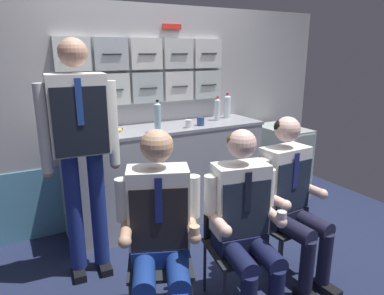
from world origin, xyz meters
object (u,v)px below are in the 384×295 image
(folding_chair_by_counter, at_px, (274,208))
(crew_member_left, at_px, (159,226))
(crew_member_right, at_px, (245,218))
(crew_member_standing, at_px, (80,138))
(service_trolley, at_px, (280,161))
(folding_chair_left, at_px, (159,242))
(water_bottle_tall, at_px, (227,106))
(coffee_cup_white, at_px, (66,130))
(folding_chair_right, at_px, (234,231))
(snack_banana, at_px, (115,131))
(crew_member_by_counter, at_px, (291,193))

(folding_chair_by_counter, bearing_deg, crew_member_left, -170.47)
(crew_member_right, distance_m, crew_member_standing, 1.30)
(service_trolley, height_order, folding_chair_left, service_trolley)
(service_trolley, height_order, folding_chair_by_counter, service_trolley)
(folding_chair_left, bearing_deg, folding_chair_by_counter, 1.88)
(crew_member_left, distance_m, crew_member_standing, 0.93)
(crew_member_left, xyz_separation_m, water_bottle_tall, (1.44, 1.41, 0.43))
(service_trolley, bearing_deg, water_bottle_tall, 157.60)
(water_bottle_tall, height_order, coffee_cup_white, water_bottle_tall)
(water_bottle_tall, relative_size, coffee_cup_white, 3.46)
(crew_member_left, height_order, crew_member_standing, crew_member_standing)
(coffee_cup_white, bearing_deg, folding_chair_right, -59.31)
(folding_chair_left, height_order, water_bottle_tall, water_bottle_tall)
(water_bottle_tall, bearing_deg, snack_banana, -173.65)
(folding_chair_right, bearing_deg, water_bottle_tall, 57.89)
(crew_member_right, bearing_deg, folding_chair_right, 79.27)
(folding_chair_left, distance_m, water_bottle_tall, 1.97)
(crew_member_right, bearing_deg, crew_member_left, 166.98)
(service_trolley, xyz_separation_m, crew_member_standing, (-2.29, -0.36, 0.63))
(crew_member_standing, xyz_separation_m, coffee_cup_white, (0.00, 0.63, -0.06))
(service_trolley, xyz_separation_m, folding_chair_by_counter, (-0.96, -0.99, 0.03))
(crew_member_by_counter, bearing_deg, folding_chair_by_counter, 92.54)
(folding_chair_left, relative_size, crew_member_standing, 0.46)
(folding_chair_left, height_order, crew_member_by_counter, crew_member_by_counter)
(folding_chair_by_counter, xyz_separation_m, snack_banana, (-0.94, 1.09, 0.51))
(folding_chair_left, height_order, snack_banana, snack_banana)
(crew_member_left, bearing_deg, crew_member_right, -13.02)
(crew_member_standing, bearing_deg, water_bottle_tall, 19.72)
(folding_chair_by_counter, height_order, snack_banana, snack_banana)
(folding_chair_right, height_order, snack_banana, snack_banana)
(coffee_cup_white, bearing_deg, water_bottle_tall, -0.64)
(crew_member_left, distance_m, folding_chair_by_counter, 1.10)
(folding_chair_left, xyz_separation_m, water_bottle_tall, (1.38, 1.27, 0.62))
(folding_chair_right, xyz_separation_m, crew_member_right, (-0.03, -0.16, 0.17))
(water_bottle_tall, height_order, snack_banana, water_bottle_tall)
(folding_chair_left, xyz_separation_m, snack_banana, (0.07, 1.12, 0.51))
(folding_chair_right, xyz_separation_m, folding_chair_by_counter, (0.50, 0.15, 0.00))
(water_bottle_tall, distance_m, coffee_cup_white, 1.70)
(folding_chair_left, height_order, crew_member_right, crew_member_right)
(folding_chair_right, xyz_separation_m, crew_member_standing, (-0.83, 0.77, 0.60))
(crew_member_standing, bearing_deg, folding_chair_right, -42.76)
(service_trolley, xyz_separation_m, crew_member_left, (-2.03, -1.17, 0.23))
(folding_chair_left, relative_size, folding_chair_by_counter, 1.00)
(crew_member_left, relative_size, crew_member_by_counter, 1.02)
(service_trolley, bearing_deg, crew_member_left, -150.11)
(service_trolley, relative_size, crew_member_right, 0.70)
(folding_chair_by_counter, relative_size, coffee_cup_white, 10.54)
(crew_member_standing, relative_size, snack_banana, 10.46)
(crew_member_by_counter, relative_size, water_bottle_tall, 4.62)
(service_trolley, distance_m, folding_chair_left, 2.22)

